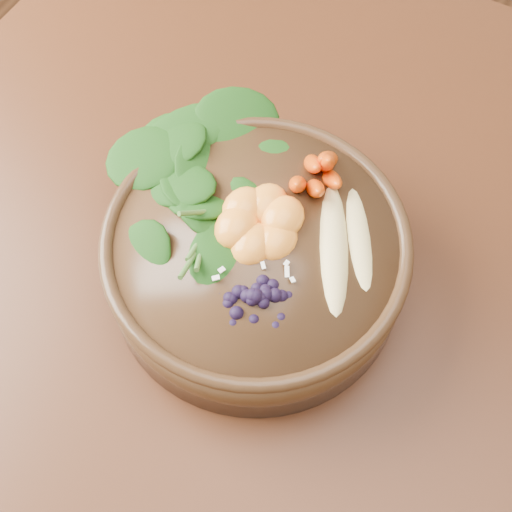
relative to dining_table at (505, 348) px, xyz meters
The scene contains 9 objects.
ground 0.66m from the dining_table, ahead, with size 4.00×4.00×0.00m, color #381E0F.
dining_table is the anchor object (origin of this frame).
stoneware_bowl 0.34m from the dining_table, 160.03° to the right, with size 0.32×0.32×0.09m, color #432A17.
kale_heap 0.42m from the dining_table, 169.84° to the right, with size 0.21×0.19×0.05m, color #184610, non-canonical shape.
carrot_cluster 0.35m from the dining_table, behind, with size 0.07×0.07×0.09m, color #D53B07, non-canonical shape.
banana_halves 0.29m from the dining_table, 163.07° to the right, with size 0.13×0.18×0.03m.
mandarin_cluster 0.36m from the dining_table, 163.78° to the right, with size 0.09×0.10×0.04m, color orange, non-canonical shape.
blueberry_pile 0.37m from the dining_table, 147.54° to the right, with size 0.15×0.11×0.04m, color black, non-canonical shape.
coconut_flakes 0.35m from the dining_table, 155.88° to the right, with size 0.10×0.08×0.01m, color white, non-canonical shape.
Camera 1 is at (-0.11, -0.42, 1.47)m, focal length 50.00 mm.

